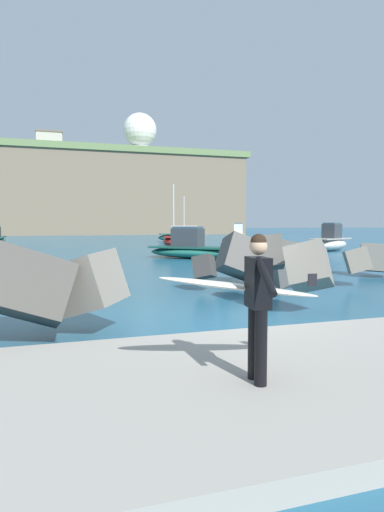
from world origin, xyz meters
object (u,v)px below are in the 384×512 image
Objects in this scene: boat_mid_centre at (239,235)px; station_building_west at (49,143)px; boat_mid_right at (181,237)px; boat_far_left at (174,241)px; boat_mid_left at (193,249)px; mooring_buoy_middle at (187,240)px; radar_dome at (140,134)px; mooring_buoy_inner at (225,251)px; surfer_with_board at (252,295)px; station_building_annex at (72,154)px; boat_near_centre at (330,242)px.

station_building_west reaches higher than boat_mid_centre.
boat_mid_right is 11.81m from boat_far_left.
boat_mid_right is (6.49, 24.87, -0.07)m from boat_mid_left.
boat_far_left is 13.21× the size of mooring_buoy_middle.
station_building_west is (-20.44, -7.66, -4.40)m from radar_dome.
surfer_with_board is at bearing -111.35° from mooring_buoy_inner.
station_building_annex is at bearing 92.06° from boat_mid_left.
station_building_west is at bearing -159.45° from radar_dome.
boat_far_left is at bearing 92.90° from mooring_buoy_inner.
mooring_buoy_inner is at bearing -98.54° from boat_mid_right.
boat_near_centre is at bearing 17.38° from boat_mid_left.
radar_dome is 17.42m from station_building_annex.
radar_dome is at bearing 79.63° from surfer_with_board.
mooring_buoy_middle is at bearing -95.58° from radar_dome.
boat_far_left is 13.21× the size of mooring_buoy_inner.
boat_mid_left is at bearing -100.48° from boat_far_left.
boat_near_centre is 77.62m from radar_dome.
boat_mid_right reaches higher than boat_mid_centre.
radar_dome is at bearing 20.55° from station_building_west.
boat_near_centre reaches higher than surfer_with_board.
boat_far_left is (8.57, 34.71, -0.74)m from surfer_with_board.
surfer_with_board reaches higher than boat_mid_left.
boat_mid_right is 0.50× the size of radar_dome.
boat_mid_right is 58.29m from radar_dome.
mooring_buoy_middle is (3.61, 20.59, 0.00)m from mooring_buoy_inner.
boat_mid_centre is 9.04m from mooring_buoy_middle.
boat_mid_left is at bearing -83.28° from station_building_west.
mooring_buoy_inner is 71.60m from station_building_west.
station_building_annex reaches higher than station_building_west.
station_building_annex reaches higher than mooring_buoy_middle.
boat_mid_left is 0.89× the size of boat_mid_centre.
surfer_with_board is at bearing -113.68° from boat_mid_centre.
station_building_annex is at bearing 94.25° from mooring_buoy_inner.
surfer_with_board is 45.80m from mooring_buoy_middle.
boat_far_left is 0.92× the size of station_building_west.
mooring_buoy_middle is (6.72, 23.01, -0.38)m from boat_mid_left.
station_building_annex is (5.24, 15.00, 0.07)m from station_building_west.
station_building_annex is at bearing 98.94° from boat_mid_right.
boat_mid_right is at bearing 70.49° from boat_far_left.
surfer_with_board is at bearing -91.59° from station_building_annex.
surfer_with_board is 35.76m from boat_far_left.
mooring_buoy_inner is (3.11, 2.42, -0.38)m from boat_mid_left.
mooring_buoy_middle is at bearing -72.46° from station_building_west.
boat_far_left reaches higher than boat_near_centre.
radar_dome is at bearing 84.42° from mooring_buoy_middle.
boat_mid_left is 0.76× the size of station_building_annex.
radar_dome is (5.64, 53.39, 22.72)m from boat_mid_right.
mooring_buoy_inner is at bearing -80.48° from station_building_west.
boat_mid_right is at bearing 106.59° from boat_near_centre.
boat_far_left is 0.52× the size of radar_dome.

